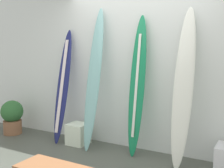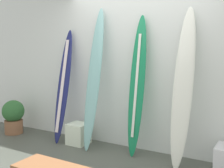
# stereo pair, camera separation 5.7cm
# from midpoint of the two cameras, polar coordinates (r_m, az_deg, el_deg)

# --- Properties ---
(wall_back) EXTENTS (7.20, 0.20, 2.80)m
(wall_back) POSITION_cam_midpoint_polar(r_m,az_deg,el_deg) (4.05, 7.08, 5.25)
(wall_back) COLOR silver
(wall_back) RESTS_ON ground
(surfboard_navy) EXTENTS (0.25, 0.50, 1.93)m
(surfboard_navy) POSITION_cam_midpoint_polar(r_m,az_deg,el_deg) (4.43, -10.49, -0.54)
(surfboard_navy) COLOR navy
(surfboard_navy) RESTS_ON ground
(surfboard_seafoam) EXTENTS (0.23, 0.53, 2.24)m
(surfboard_seafoam) POSITION_cam_midpoint_polar(r_m,az_deg,el_deg) (4.01, -3.69, 1.11)
(surfboard_seafoam) COLOR #81BDBB
(surfboard_seafoam) RESTS_ON ground
(surfboard_emerald) EXTENTS (0.25, 0.38, 2.08)m
(surfboard_emerald) POSITION_cam_midpoint_polar(r_m,az_deg,el_deg) (3.75, 6.06, -0.52)
(surfboard_emerald) COLOR #17804F
(surfboard_emerald) RESTS_ON ground
(surfboard_ivory) EXTENTS (0.29, 0.54, 2.13)m
(surfboard_ivory) POSITION_cam_midpoint_polar(r_m,az_deg,el_deg) (3.47, 16.10, -0.53)
(surfboard_ivory) COLOR white
(surfboard_ivory) RESTS_ON ground
(display_block_left) EXTENTS (0.32, 0.32, 0.35)m
(display_block_left) POSITION_cam_midpoint_polar(r_m,az_deg,el_deg) (4.38, -7.15, -10.99)
(display_block_left) COLOR white
(display_block_left) RESTS_ON ground
(potted_plant) EXTENTS (0.41, 0.41, 0.64)m
(potted_plant) POSITION_cam_midpoint_polar(r_m,az_deg,el_deg) (5.22, -20.93, -6.63)
(potted_plant) COLOR #8A5C3F
(potted_plant) RESTS_ON ground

